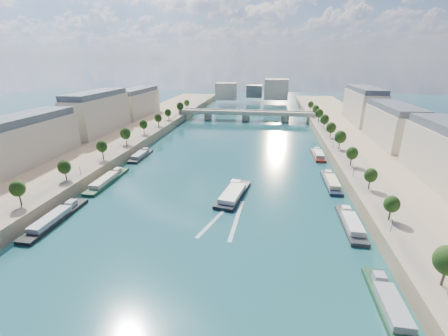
% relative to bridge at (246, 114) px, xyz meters
% --- Properties ---
extents(ground, '(700.00, 700.00, 0.00)m').
position_rel_bridge_xyz_m(ground, '(0.00, -117.52, -5.08)').
color(ground, '#0E383D').
rests_on(ground, ground).
extents(quay_left, '(44.00, 520.00, 5.00)m').
position_rel_bridge_xyz_m(quay_left, '(-72.00, -117.52, -2.58)').
color(quay_left, '#9E8460').
rests_on(quay_left, ground).
extents(quay_right, '(44.00, 520.00, 5.00)m').
position_rel_bridge_xyz_m(quay_right, '(72.00, -117.52, -2.58)').
color(quay_right, '#9E8460').
rests_on(quay_right, ground).
extents(pave_left, '(14.00, 520.00, 0.10)m').
position_rel_bridge_xyz_m(pave_left, '(-57.00, -117.52, -0.03)').
color(pave_left, gray).
rests_on(pave_left, quay_left).
extents(pave_right, '(14.00, 520.00, 0.10)m').
position_rel_bridge_xyz_m(pave_right, '(57.00, -117.52, -0.03)').
color(pave_right, gray).
rests_on(pave_right, quay_right).
extents(trees_left, '(4.80, 268.80, 8.26)m').
position_rel_bridge_xyz_m(trees_left, '(-55.00, -115.52, 5.39)').
color(trees_left, '#382B1E').
rests_on(trees_left, ground).
extents(trees_right, '(4.80, 268.80, 8.26)m').
position_rel_bridge_xyz_m(trees_right, '(55.00, -107.52, 5.39)').
color(trees_right, '#382B1E').
rests_on(trees_right, ground).
extents(lamps_left, '(0.36, 200.36, 4.28)m').
position_rel_bridge_xyz_m(lamps_left, '(-52.50, -127.52, 2.70)').
color(lamps_left, black).
rests_on(lamps_left, ground).
extents(lamps_right, '(0.36, 200.36, 4.28)m').
position_rel_bridge_xyz_m(lamps_right, '(52.50, -112.52, 2.70)').
color(lamps_right, black).
rests_on(lamps_right, ground).
extents(buildings_left, '(16.00, 226.00, 23.20)m').
position_rel_bridge_xyz_m(buildings_left, '(-85.00, -105.52, 11.37)').
color(buildings_left, beige).
rests_on(buildings_left, ground).
extents(buildings_right, '(16.00, 226.00, 23.20)m').
position_rel_bridge_xyz_m(buildings_right, '(85.00, -105.52, 11.37)').
color(buildings_right, beige).
rests_on(buildings_right, ground).
extents(skyline, '(79.00, 42.00, 22.00)m').
position_rel_bridge_xyz_m(skyline, '(3.19, 102.00, 9.57)').
color(skyline, beige).
rests_on(skyline, ground).
extents(bridge, '(112.00, 12.00, 8.15)m').
position_rel_bridge_xyz_m(bridge, '(0.00, 0.00, 0.00)').
color(bridge, '#C1B79E').
rests_on(bridge, ground).
extents(tour_barge, '(11.30, 26.07, 3.60)m').
position_rel_bridge_xyz_m(tour_barge, '(7.45, -146.46, -4.18)').
color(tour_barge, black).
rests_on(tour_barge, ground).
extents(wake, '(11.87, 26.03, 0.04)m').
position_rel_bridge_xyz_m(wake, '(7.45, -163.13, -5.06)').
color(wake, silver).
rests_on(wake, ground).
extents(moored_barges_left, '(5.00, 157.31, 3.60)m').
position_rel_bridge_xyz_m(moored_barges_left, '(-45.50, -173.23, -4.24)').
color(moored_barges_left, '#161F30').
rests_on(moored_barges_left, ground).
extents(moored_barges_right, '(5.00, 159.39, 3.60)m').
position_rel_bridge_xyz_m(moored_barges_right, '(45.50, -163.08, -4.24)').
color(moored_barges_right, black).
rests_on(moored_barges_right, ground).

